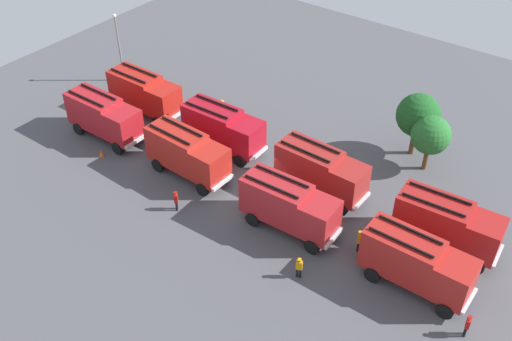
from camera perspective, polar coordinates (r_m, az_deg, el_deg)
ground_plane at (r=46.20m, az=0.00°, el=-1.37°), size 66.10×66.10×0.00m
fire_truck_0 at (r=51.96m, az=-14.56°, el=5.18°), size 7.22×2.80×3.88m
fire_truck_1 at (r=46.23m, az=-6.70°, el=1.74°), size 7.27×2.92×3.88m
fire_truck_2 at (r=41.16m, az=3.22°, el=-3.36°), size 7.30×3.02×3.88m
fire_truck_3 at (r=38.58m, az=15.34°, el=-8.54°), size 7.22×2.79×3.88m
fire_truck_4 at (r=54.56m, az=-10.78°, el=7.47°), size 7.23×2.81×3.88m
fire_truck_5 at (r=48.88m, az=-3.25°, el=4.20°), size 7.28×2.95×3.88m
fire_truck_6 at (r=44.42m, az=6.30°, el=0.05°), size 7.23×2.82×3.88m
fire_truck_7 at (r=41.79m, az=18.07°, el=-4.86°), size 7.36×3.19×3.88m
firefighter_0 at (r=53.64m, az=-3.24°, el=6.08°), size 0.30×0.45×1.73m
firefighter_1 at (r=38.70m, az=4.20°, el=-9.32°), size 0.48×0.38×1.67m
firefighter_2 at (r=43.75m, az=-7.75°, el=-2.84°), size 0.45×0.48×1.68m
firefighter_3 at (r=40.86m, az=9.98°, el=-6.65°), size 0.33×0.46×1.74m
firefighter_4 at (r=37.75m, az=19.82°, el=-13.92°), size 0.32×0.46×1.70m
tree_0 at (r=49.17m, az=15.46°, el=5.17°), size 3.57×3.57×5.53m
tree_1 at (r=47.89m, az=16.60°, el=3.29°), size 3.12×3.12×4.84m
traffic_cone_0 at (r=50.68m, az=-14.77°, el=1.64°), size 0.39×0.39×0.56m
traffic_cone_1 at (r=45.89m, az=14.37°, el=-2.62°), size 0.44×0.44×0.63m
traffic_cone_2 at (r=47.59m, az=-2.75°, el=0.40°), size 0.41×0.41×0.58m
lamppost at (r=59.52m, az=-13.18°, el=11.96°), size 0.36×0.36×7.03m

